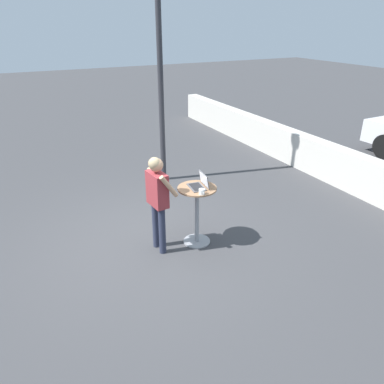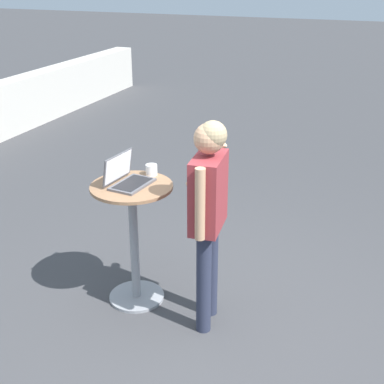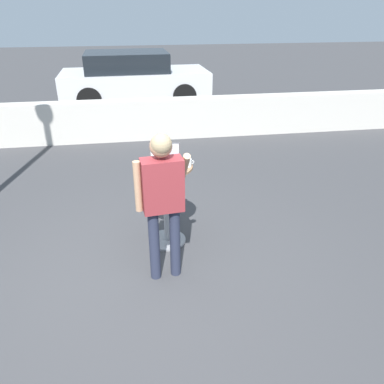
{
  "view_description": "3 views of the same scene",
  "coord_description": "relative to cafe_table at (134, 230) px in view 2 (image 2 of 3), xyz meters",
  "views": [
    {
      "loc": [
        5.11,
        -1.85,
        3.45
      ],
      "look_at": [
        0.52,
        0.48,
        1.06
      ],
      "focal_mm": 35.0,
      "sensor_mm": 36.0,
      "label": 1
    },
    {
      "loc": [
        -3.0,
        -1.11,
        2.56
      ],
      "look_at": [
        0.39,
        0.21,
        1.0
      ],
      "focal_mm": 50.0,
      "sensor_mm": 36.0,
      "label": 2
    },
    {
      "loc": [
        0.01,
        -3.21,
        2.64
      ],
      "look_at": [
        0.56,
        0.27,
        0.86
      ],
      "focal_mm": 35.0,
      "sensor_mm": 36.0,
      "label": 3
    }
  ],
  "objects": [
    {
      "name": "laptop",
      "position": [
        0.01,
        0.04,
        0.44
      ],
      "size": [
        0.38,
        0.3,
        0.23
      ],
      "color": "#515156",
      "rests_on": "cafe_table"
    },
    {
      "name": "cafe_table",
      "position": [
        0.0,
        0.0,
        0.0
      ],
      "size": [
        0.63,
        0.63,
        1.01
      ],
      "color": "gray",
      "rests_on": "ground_plane"
    },
    {
      "name": "coffee_mug",
      "position": [
        0.25,
        -0.05,
        0.43
      ],
      "size": [
        0.12,
        0.09,
        0.09
      ],
      "color": "white",
      "rests_on": "cafe_table"
    },
    {
      "name": "ground_plane",
      "position": [
        -0.32,
        -0.67,
        -0.63
      ],
      "size": [
        50.0,
        50.0,
        0.0
      ],
      "primitive_type": "plane",
      "color": "#3D3D3F"
    },
    {
      "name": "standing_person",
      "position": [
        -0.08,
        -0.65,
        0.38
      ],
      "size": [
        0.54,
        0.38,
        1.6
      ],
      "color": "#282D42",
      "rests_on": "ground_plane"
    }
  ]
}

